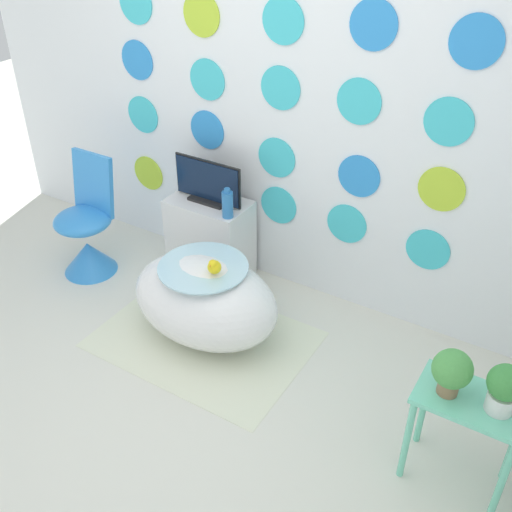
{
  "coord_description": "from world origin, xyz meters",
  "views": [
    {
      "loc": [
        1.69,
        -1.37,
        2.45
      ],
      "look_at": [
        0.37,
        0.78,
        0.77
      ],
      "focal_mm": 42.0,
      "sensor_mm": 36.0,
      "label": 1
    }
  ],
  "objects_px": {
    "vase": "(228,204)",
    "potted_plant_right": "(505,387)",
    "potted_plant_left": "(452,371)",
    "chair": "(87,237)",
    "bathtub": "(205,300)",
    "tv": "(208,184)"
  },
  "relations": [
    {
      "from": "tv",
      "to": "potted_plant_right",
      "type": "distance_m",
      "value": 2.19
    },
    {
      "from": "chair",
      "to": "potted_plant_left",
      "type": "distance_m",
      "value": 2.64
    },
    {
      "from": "vase",
      "to": "potted_plant_right",
      "type": "relative_size",
      "value": 0.84
    },
    {
      "from": "potted_plant_left",
      "to": "chair",
      "type": "bearing_deg",
      "value": 171.34
    },
    {
      "from": "tv",
      "to": "potted_plant_right",
      "type": "bearing_deg",
      "value": -21.28
    },
    {
      "from": "chair",
      "to": "potted_plant_right",
      "type": "relative_size",
      "value": 3.55
    },
    {
      "from": "bathtub",
      "to": "potted_plant_right",
      "type": "relative_size",
      "value": 3.95
    },
    {
      "from": "vase",
      "to": "potted_plant_left",
      "type": "distance_m",
      "value": 1.76
    },
    {
      "from": "potted_plant_right",
      "to": "tv",
      "type": "bearing_deg",
      "value": 158.72
    },
    {
      "from": "vase",
      "to": "potted_plant_left",
      "type": "xyz_separation_m",
      "value": [
        1.61,
        -0.71,
        -0.01
      ]
    },
    {
      "from": "bathtub",
      "to": "potted_plant_right",
      "type": "bearing_deg",
      "value": -7.95
    },
    {
      "from": "bathtub",
      "to": "potted_plant_left",
      "type": "xyz_separation_m",
      "value": [
        1.48,
        -0.25,
        0.39
      ]
    },
    {
      "from": "chair",
      "to": "vase",
      "type": "bearing_deg",
      "value": 18.05
    },
    {
      "from": "vase",
      "to": "bathtub",
      "type": "bearing_deg",
      "value": -73.84
    },
    {
      "from": "vase",
      "to": "potted_plant_right",
      "type": "height_order",
      "value": "vase"
    },
    {
      "from": "chair",
      "to": "potted_plant_left",
      "type": "relative_size",
      "value": 3.72
    },
    {
      "from": "chair",
      "to": "potted_plant_left",
      "type": "xyz_separation_m",
      "value": [
        2.58,
        -0.39,
        0.38
      ]
    },
    {
      "from": "chair",
      "to": "potted_plant_right",
      "type": "distance_m",
      "value": 2.84
    },
    {
      "from": "bathtub",
      "to": "tv",
      "type": "distance_m",
      "value": 0.79
    },
    {
      "from": "chair",
      "to": "vase",
      "type": "relative_size",
      "value": 4.21
    },
    {
      "from": "bathtub",
      "to": "potted_plant_left",
      "type": "bearing_deg",
      "value": -9.64
    },
    {
      "from": "potted_plant_left",
      "to": "potted_plant_right",
      "type": "distance_m",
      "value": 0.21
    }
  ]
}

